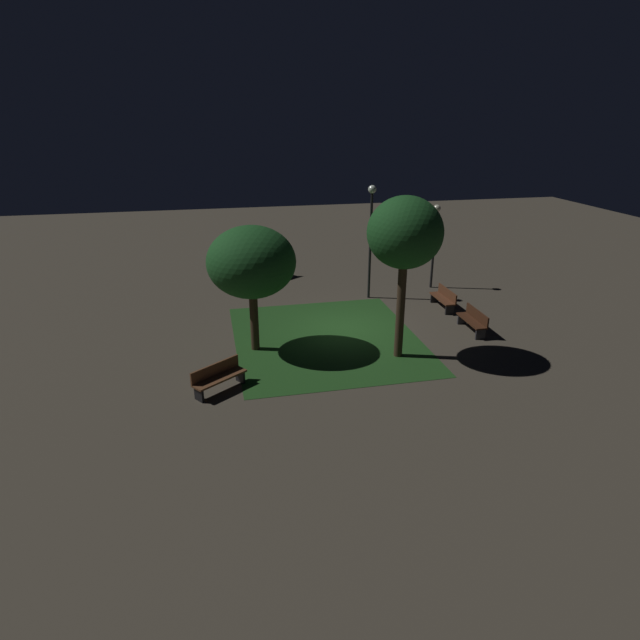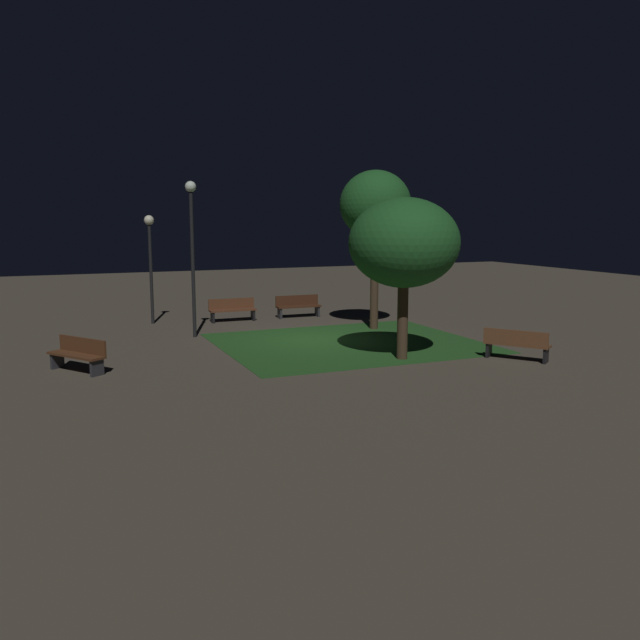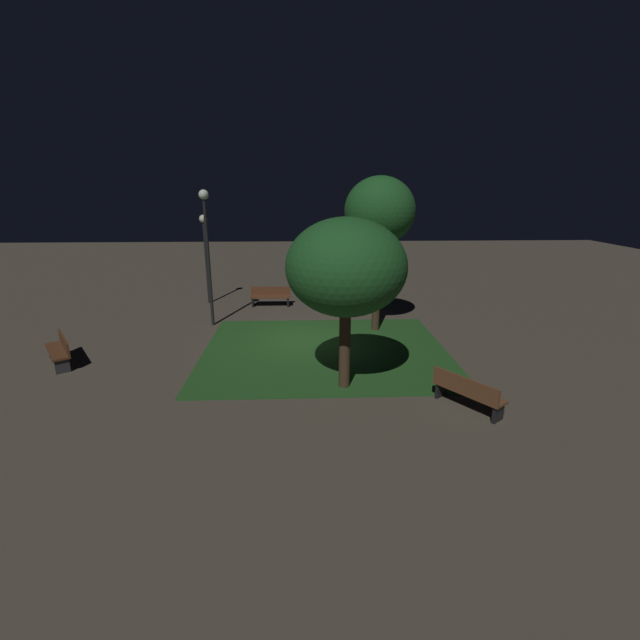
% 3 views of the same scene
% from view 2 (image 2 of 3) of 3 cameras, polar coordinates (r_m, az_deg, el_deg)
% --- Properties ---
extents(ground_plane, '(60.00, 60.00, 0.00)m').
position_cam_2_polar(ground_plane, '(21.82, -0.68, -1.72)').
color(ground_plane, '#4C4438').
extents(grass_lawn, '(8.07, 6.92, 0.01)m').
position_cam_2_polar(grass_lawn, '(21.27, 2.47, -1.99)').
color(grass_lawn, '#23511E').
rests_on(grass_lawn, ground).
extents(bench_corner, '(1.81, 0.52, 0.88)m').
position_cam_2_polar(bench_corner, '(26.69, -1.90, 1.25)').
color(bench_corner, '#422314').
rests_on(bench_corner, ground).
extents(bench_front_left, '(1.80, 0.50, 0.88)m').
position_cam_2_polar(bench_front_left, '(25.85, -7.53, 0.94)').
color(bench_front_left, brown).
rests_on(bench_front_left, ground).
extents(bench_path_side, '(1.41, 1.76, 0.88)m').
position_cam_2_polar(bench_path_side, '(18.39, -20.03, -2.72)').
color(bench_path_side, '#512D19').
rests_on(bench_path_side, ground).
extents(bench_near_trees, '(1.44, 1.74, 0.88)m').
position_cam_2_polar(bench_near_trees, '(19.43, 16.52, -1.95)').
color(bench_near_trees, brown).
rests_on(bench_near_trees, ground).
extents(tree_near_wall, '(2.51, 2.51, 5.63)m').
position_cam_2_polar(tree_near_wall, '(23.73, 4.77, 9.73)').
color(tree_near_wall, '#423021').
rests_on(tree_near_wall, ground).
extents(tree_back_left, '(3.09, 3.09, 4.54)m').
position_cam_2_polar(tree_back_left, '(18.65, 7.23, 6.54)').
color(tree_back_left, '#423021').
rests_on(tree_back_left, ground).
extents(lamp_post_near_wall, '(0.36, 0.36, 5.16)m').
position_cam_2_polar(lamp_post_near_wall, '(22.38, -10.94, 7.26)').
color(lamp_post_near_wall, black).
rests_on(lamp_post_near_wall, ground).
extents(lamp_post_plaza_east, '(0.36, 0.36, 4.07)m').
position_cam_2_polar(lamp_post_plaza_east, '(25.68, -14.38, 5.90)').
color(lamp_post_plaza_east, black).
rests_on(lamp_post_plaza_east, ground).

